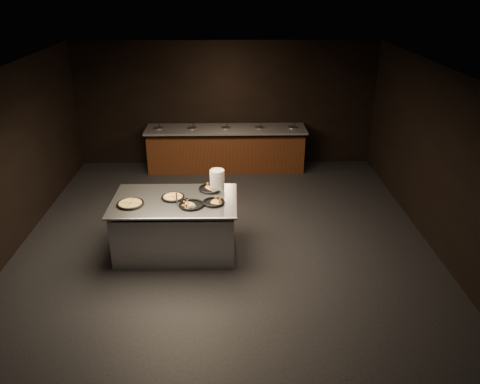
{
  "coord_description": "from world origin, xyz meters",
  "views": [
    {
      "loc": [
        0.11,
        -6.83,
        4.19
      ],
      "look_at": [
        0.26,
        0.3,
        0.89
      ],
      "focal_mm": 35.0,
      "sensor_mm": 36.0,
      "label": 1
    }
  ],
  "objects_px": {
    "serving_counter": "(176,227)",
    "pan_cheese_whole": "(173,197)",
    "pan_veggie_whole": "(130,204)",
    "plate_stack": "(217,180)"
  },
  "relations": [
    {
      "from": "serving_counter",
      "to": "pan_cheese_whole",
      "type": "xyz_separation_m",
      "value": [
        -0.03,
        0.05,
        0.52
      ]
    },
    {
      "from": "serving_counter",
      "to": "pan_cheese_whole",
      "type": "height_order",
      "value": "pan_cheese_whole"
    },
    {
      "from": "pan_veggie_whole",
      "to": "pan_cheese_whole",
      "type": "bearing_deg",
      "value": 19.24
    },
    {
      "from": "pan_veggie_whole",
      "to": "plate_stack",
      "type": "bearing_deg",
      "value": 21.53
    },
    {
      "from": "plate_stack",
      "to": "serving_counter",
      "type": "bearing_deg",
      "value": -152.14
    },
    {
      "from": "serving_counter",
      "to": "plate_stack",
      "type": "bearing_deg",
      "value": 28.33
    },
    {
      "from": "serving_counter",
      "to": "pan_cheese_whole",
      "type": "relative_size",
      "value": 5.31
    },
    {
      "from": "plate_stack",
      "to": "pan_veggie_whole",
      "type": "distance_m",
      "value": 1.45
    },
    {
      "from": "pan_veggie_whole",
      "to": "pan_cheese_whole",
      "type": "distance_m",
      "value": 0.68
    },
    {
      "from": "plate_stack",
      "to": "pan_cheese_whole",
      "type": "relative_size",
      "value": 0.93
    }
  ]
}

